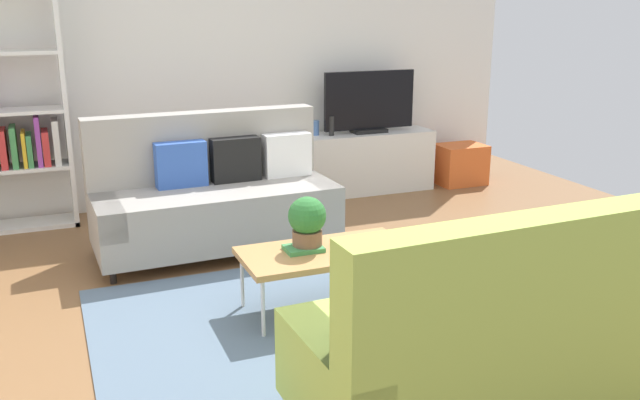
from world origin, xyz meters
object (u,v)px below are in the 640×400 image
table_book_0 (303,248)px  bottle_0 (331,126)px  storage_trunk (460,164)px  coffee_table (326,254)px  couch_beige (214,196)px  tv_console (367,162)px  vase_0 (315,128)px  tv (369,103)px  couch_green (495,333)px  potted_plant (307,221)px

table_book_0 → bottle_0: size_ratio=1.19×
storage_trunk → coffee_table: bearing=-136.6°
table_book_0 → storage_trunk: bearing=41.5°
couch_beige → bottle_0: couch_beige is taller
table_book_0 → bottle_0: 2.83m
tv_console → vase_0: vase_0 is taller
couch_beige → tv_console: bearing=-150.6°
coffee_table → vase_0: vase_0 is taller
tv → table_book_0: size_ratio=4.17×
couch_beige → storage_trunk: 3.23m
tv_console → storage_trunk: bearing=-5.2°
coffee_table → tv: bearing=59.1°
storage_trunk → couch_green: bearing=-121.0°
tv_console → bottle_0: 0.61m
tv → vase_0: bearing=173.1°
couch_green → coffee_table: couch_green is taller
tv_console → bottle_0: size_ratio=6.93×
coffee_table → tv_console: tv_console is taller
couch_beige → storage_trunk: (3.04, 1.08, -0.23)m
tv → bottle_0: (-0.43, -0.02, -0.21)m
coffee_table → bottle_0: 2.82m
bottle_0 → couch_green: bearing=-101.7°
coffee_table → potted_plant: size_ratio=3.15×
couch_beige → storage_trunk: bearing=-162.4°
storage_trunk → table_book_0: (-2.79, -2.46, 0.21)m
couch_green → tv_console: 4.22m
couch_beige → table_book_0: (0.25, -1.38, -0.02)m
tv → potted_plant: (-1.65, -2.53, -0.34)m
storage_trunk → table_book_0: size_ratio=2.17×
coffee_table → bottle_0: size_ratio=5.44×
storage_trunk → potted_plant: size_ratio=1.49×
potted_plant → bottle_0: bottle_0 is taller
couch_beige → coffee_table: size_ratio=1.75×
potted_plant → coffee_table: bearing=-28.1°
coffee_table → tv: size_ratio=1.10×
couch_green → table_book_0: bearing=104.4°
coffee_table → table_book_0: (-0.14, 0.04, 0.04)m
couch_green → coffee_table: 1.45m
tv_console → potted_plant: size_ratio=4.01×
storage_trunk → tv_console: bearing=174.8°
couch_green → storage_trunk: size_ratio=3.71×
couch_beige → table_book_0: size_ratio=8.03×
couch_green → potted_plant: couch_green is taller
couch_beige → tv_console: size_ratio=1.38×
potted_plant → couch_green: bearing=-75.0°
bottle_0 → table_book_0: bearing=-116.4°
potted_plant → table_book_0: (-0.03, -0.02, -0.17)m
table_book_0 → bottle_0: bearing=63.6°
tv → tv_console: bearing=90.0°
vase_0 → bottle_0: (0.15, -0.09, 0.03)m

